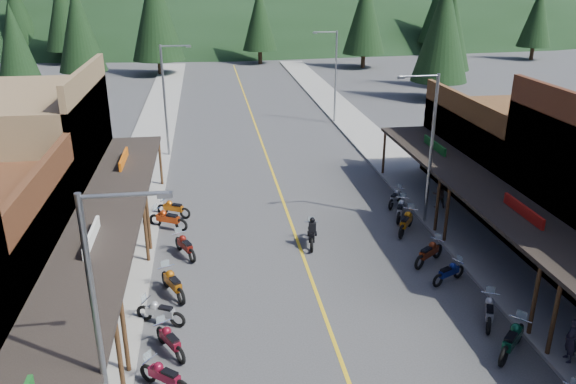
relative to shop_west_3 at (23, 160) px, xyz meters
name	(u,v)px	position (x,y,z in m)	size (l,w,h in m)	color
ground	(326,319)	(13.78, -11.30, -3.52)	(220.00, 220.00, 0.00)	#38383A
centerline	(268,160)	(13.78, 8.70, -3.51)	(0.15, 90.00, 0.01)	gold
sidewalk_west	(144,165)	(5.08, 8.70, -3.44)	(3.40, 94.00, 0.15)	gray
sidewalk_east	(385,154)	(22.48, 8.70, -3.44)	(3.40, 94.00, 0.15)	gray
shop_west_3	(23,160)	(0.00, 0.00, 0.00)	(10.90, 10.20, 8.20)	brown
shop_east_3	(515,155)	(27.54, 0.00, -0.99)	(10.90, 10.20, 6.20)	#4C2D16
streetlight_0	(103,327)	(6.83, -17.30, 0.94)	(2.16, 0.18, 8.00)	gray
streetlight_1	(166,96)	(6.83, 10.70, 0.94)	(2.16, 0.18, 8.00)	gray
streetlight_2	(429,144)	(20.74, -3.30, 0.94)	(2.16, 0.18, 8.00)	gray
streetlight_3	(334,73)	(20.74, 18.70, 0.94)	(2.16, 0.18, 8.00)	gray
ridge_hill	(219,25)	(13.78, 123.70, -3.52)	(310.00, 140.00, 60.00)	black
pine_1	(63,13)	(-10.22, 58.70, 3.72)	(5.88, 5.88, 12.50)	black
pine_2	(155,12)	(3.78, 46.70, 4.47)	(6.72, 6.72, 14.00)	black
pine_3	(260,18)	(17.78, 54.70, 2.96)	(5.04, 5.04, 11.00)	black
pine_4	(365,15)	(31.78, 48.70, 3.72)	(5.88, 5.88, 12.50)	black
pine_5	(442,4)	(47.78, 60.70, 4.47)	(6.72, 6.72, 14.00)	black
pine_6	(538,16)	(59.78, 52.70, 2.96)	(5.04, 5.04, 11.00)	black
pine_7	(17,11)	(-18.22, 64.70, 3.72)	(5.88, 5.88, 12.50)	black
pine_8	(15,47)	(-8.22, 28.70, 2.46)	(4.48, 4.48, 10.00)	black
pine_9	(451,31)	(37.78, 33.70, 2.86)	(4.93, 4.93, 10.80)	black
pine_10	(79,28)	(-4.22, 38.70, 3.27)	(5.38, 5.38, 11.60)	black
pine_11	(443,30)	(33.78, 26.70, 3.67)	(5.82, 5.82, 12.40)	black
bike_west_6	(164,375)	(7.84, -14.48, -2.94)	(0.68, 2.04, 1.17)	maroon
bike_west_7	(170,339)	(7.92, -12.59, -2.94)	(0.67, 2.02, 1.15)	maroon
bike_west_8	(160,311)	(7.47, -10.73, -2.94)	(0.67, 2.01, 1.15)	#ABACB0
bike_west_9	(173,282)	(7.85, -8.74, -2.88)	(0.75, 2.25, 1.29)	#A8570C
bike_west_10	(185,245)	(8.26, -5.27, -2.92)	(0.70, 2.11, 1.21)	maroon
bike_west_11	(168,218)	(7.30, -2.09, -2.89)	(0.74, 2.22, 1.27)	#A7310B
bike_west_12	(173,207)	(7.51, -0.51, -2.95)	(0.67, 2.00, 1.14)	#C15E0D
bike_east_6	(513,338)	(19.79, -14.38, -2.85)	(0.78, 2.33, 1.33)	#0C3D28
bike_east_7	(489,310)	(19.89, -12.48, -2.93)	(0.69, 2.06, 1.18)	#939297
bike_east_8	(449,271)	(19.61, -9.38, -2.98)	(0.63, 1.88, 1.07)	navy
bike_east_9	(429,252)	(19.40, -7.63, -2.90)	(0.72, 2.17, 1.24)	#66220D
bike_east_10	(406,221)	(19.50, -4.25, -2.87)	(0.76, 2.28, 1.30)	#C26E0D
bike_east_11	(401,208)	(19.79, -2.55, -2.91)	(0.72, 2.15, 1.23)	#AFAFB5
bike_east_12	(395,197)	(20.10, -0.71, -2.97)	(0.64, 1.92, 1.10)	#9A9A9F
rider_on_bike	(311,234)	(14.38, -5.00, -2.88)	(1.02, 2.18, 1.60)	black
pedestrian_east_a	(572,340)	(21.45, -15.16, -2.55)	(0.60, 0.39, 1.63)	#241F2F
pedestrian_east_b	(439,194)	(22.32, -1.63, -2.56)	(0.78, 0.45, 1.61)	brown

